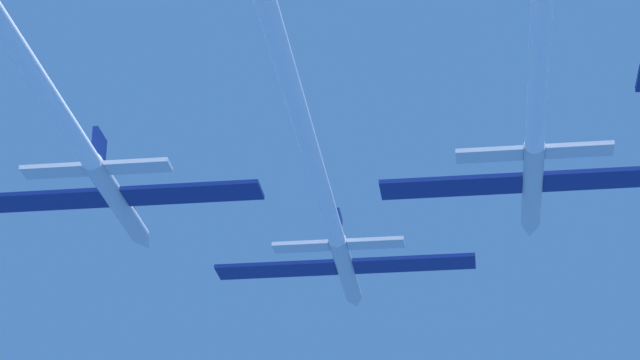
# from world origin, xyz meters

# --- Properties ---
(jet_lead) EXTENTS (15.17, 38.68, 2.51)m
(jet_lead) POSITION_xyz_m (0.25, -8.93, 0.53)
(jet_lead) COLOR silver
(jet_left_wing) EXTENTS (15.17, 45.36, 2.51)m
(jet_left_wing) POSITION_xyz_m (-10.31, -23.65, 0.36)
(jet_left_wing) COLOR silver
(jet_right_wing) EXTENTS (15.17, 43.24, 2.51)m
(jet_right_wing) POSITION_xyz_m (10.84, -22.11, 0.26)
(jet_right_wing) COLOR silver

